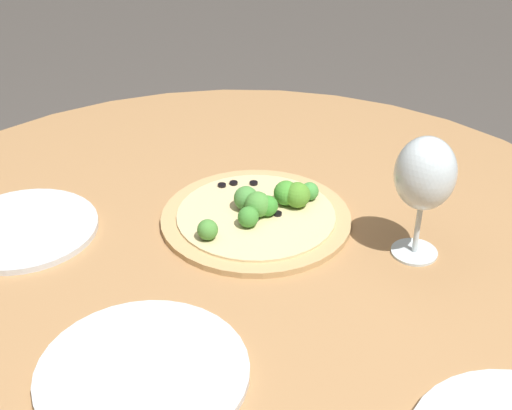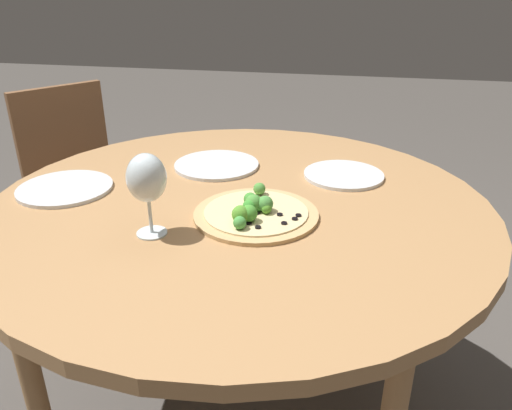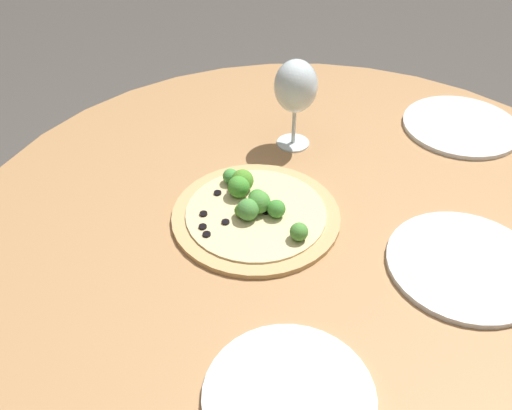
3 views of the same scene
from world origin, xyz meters
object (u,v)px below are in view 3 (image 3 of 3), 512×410
object	(u,v)px
pizza	(255,210)
plate_far	(289,396)
wine_glass	(296,88)
plate_side	(461,126)
plate_near	(465,265)

from	to	relation	value
pizza	plate_far	world-z (taller)	pizza
pizza	wine_glass	distance (m)	0.27
plate_far	plate_side	distance (m)	0.77
wine_glass	plate_near	xyz separation A→B (m)	(0.03, 0.44, -0.13)
plate_near	plate_side	size ratio (longest dim) A/B	1.01
plate_near	plate_far	distance (m)	0.38
plate_near	wine_glass	bearing A→B (deg)	-93.46
plate_far	plate_side	bearing A→B (deg)	-161.28
pizza	plate_side	distance (m)	0.54
wine_glass	plate_near	size ratio (longest dim) A/B	0.74
wine_glass	plate_near	bearing A→B (deg)	86.54
wine_glass	plate_far	bearing A→B (deg)	47.03
wine_glass	pizza	bearing A→B (deg)	31.46
plate_near	plate_far	size ratio (longest dim) A/B	1.11
pizza	plate_far	bearing A→B (deg)	57.43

